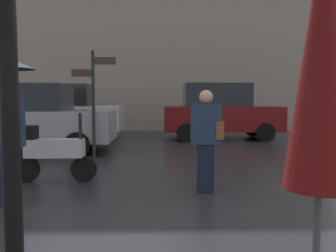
% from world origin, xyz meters
% --- Properties ---
extents(folded_patio_umbrella_near, '(0.48, 0.48, 2.36)m').
position_xyz_m(folded_patio_umbrella_near, '(1.05, -0.99, 1.57)').
color(folded_patio_umbrella_near, black).
rests_on(folded_patio_umbrella_near, ground).
extents(pedestrian_with_umbrella, '(0.85, 0.85, 2.08)m').
position_xyz_m(pedestrian_with_umbrella, '(-1.81, 2.31, 1.51)').
color(pedestrian_with_umbrella, black).
rests_on(pedestrian_with_umbrella, ground).
extents(pedestrian_with_bag, '(0.50, 0.24, 1.62)m').
position_xyz_m(pedestrian_with_bag, '(1.06, 2.91, 0.92)').
color(pedestrian_with_bag, black).
rests_on(pedestrian_with_bag, ground).
extents(parked_scooter, '(1.48, 0.32, 1.23)m').
position_xyz_m(parked_scooter, '(-1.59, 3.68, 0.56)').
color(parked_scooter, black).
rests_on(parked_scooter, ground).
extents(parked_car_left, '(4.23, 1.84, 2.04)m').
position_xyz_m(parked_car_left, '(2.54, 10.25, 1.02)').
color(parked_car_left, '#590C0F').
rests_on(parked_car_left, ground).
extents(parked_car_right, '(4.02, 1.85, 2.00)m').
position_xyz_m(parked_car_right, '(-3.14, 10.42, 1.01)').
color(parked_car_right, silver).
rests_on(parked_car_right, ground).
extents(parked_car_distant, '(4.56, 1.93, 1.88)m').
position_xyz_m(parked_car_distant, '(-3.32, 7.21, 0.96)').
color(parked_car_distant, gray).
rests_on(parked_car_distant, ground).
extents(street_signpost, '(1.08, 0.08, 2.66)m').
position_xyz_m(street_signpost, '(-1.30, 6.20, 1.62)').
color(street_signpost, black).
rests_on(street_signpost, ground).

